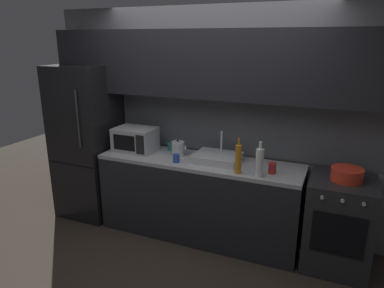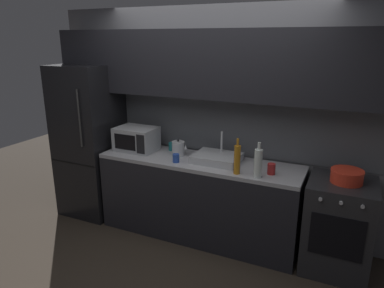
{
  "view_description": "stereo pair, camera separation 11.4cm",
  "coord_description": "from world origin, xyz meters",
  "px_view_note": "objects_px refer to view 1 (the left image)",
  "views": [
    {
      "loc": [
        1.34,
        -2.43,
        2.16
      ],
      "look_at": [
        -0.08,
        0.9,
        1.07
      ],
      "focal_mm": 32.95,
      "sensor_mm": 36.0,
      "label": 1
    },
    {
      "loc": [
        1.44,
        -2.38,
        2.16
      ],
      "look_at": [
        -0.08,
        0.9,
        1.07
      ],
      "focal_mm": 32.95,
      "sensor_mm": 36.0,
      "label": 2
    }
  ],
  "objects_px": {
    "mug_blue": "(176,158)",
    "mug_teal": "(171,147)",
    "refrigerator": "(88,142)",
    "wine_bottle_clear": "(260,162)",
    "cooking_pot": "(347,174)",
    "kettle": "(178,149)",
    "oven_range": "(338,224)",
    "wine_bottle_amber": "(238,159)",
    "mug_red": "(272,168)",
    "microwave": "(135,139)"
  },
  "relations": [
    {
      "from": "mug_blue",
      "to": "mug_teal",
      "type": "height_order",
      "value": "mug_teal"
    },
    {
      "from": "refrigerator",
      "to": "wine_bottle_clear",
      "type": "height_order",
      "value": "refrigerator"
    },
    {
      "from": "mug_teal",
      "to": "cooking_pot",
      "type": "xyz_separation_m",
      "value": [
        1.89,
        -0.18,
        0.01
      ]
    },
    {
      "from": "mug_teal",
      "to": "cooking_pot",
      "type": "bearing_deg",
      "value": -5.39
    },
    {
      "from": "mug_blue",
      "to": "cooking_pot",
      "type": "distance_m",
      "value": 1.66
    },
    {
      "from": "kettle",
      "to": "mug_blue",
      "type": "relative_size",
      "value": 2.07
    },
    {
      "from": "oven_range",
      "to": "mug_blue",
      "type": "distance_m",
      "value": 1.72
    },
    {
      "from": "refrigerator",
      "to": "wine_bottle_amber",
      "type": "xyz_separation_m",
      "value": [
        1.98,
        -0.21,
        0.12
      ]
    },
    {
      "from": "oven_range",
      "to": "mug_red",
      "type": "height_order",
      "value": "mug_red"
    },
    {
      "from": "microwave",
      "to": "mug_teal",
      "type": "relative_size",
      "value": 4.89
    },
    {
      "from": "microwave",
      "to": "wine_bottle_clear",
      "type": "height_order",
      "value": "wine_bottle_clear"
    },
    {
      "from": "mug_blue",
      "to": "mug_red",
      "type": "bearing_deg",
      "value": 4.73
    },
    {
      "from": "wine_bottle_amber",
      "to": "cooking_pot",
      "type": "height_order",
      "value": "wine_bottle_amber"
    },
    {
      "from": "refrigerator",
      "to": "wine_bottle_clear",
      "type": "relative_size",
      "value": 5.45
    },
    {
      "from": "mug_blue",
      "to": "wine_bottle_clear",
      "type": "bearing_deg",
      "value": -3.01
    },
    {
      "from": "mug_teal",
      "to": "cooking_pot",
      "type": "distance_m",
      "value": 1.9
    },
    {
      "from": "oven_range",
      "to": "mug_red",
      "type": "xyz_separation_m",
      "value": [
        -0.65,
        -0.09,
        0.5
      ]
    },
    {
      "from": "wine_bottle_clear",
      "to": "refrigerator",
      "type": "bearing_deg",
      "value": 174.36
    },
    {
      "from": "refrigerator",
      "to": "mug_blue",
      "type": "height_order",
      "value": "refrigerator"
    },
    {
      "from": "microwave",
      "to": "mug_blue",
      "type": "relative_size",
      "value": 5.1
    },
    {
      "from": "oven_range",
      "to": "mug_red",
      "type": "distance_m",
      "value": 0.82
    },
    {
      "from": "kettle",
      "to": "mug_red",
      "type": "distance_m",
      "value": 1.08
    },
    {
      "from": "wine_bottle_amber",
      "to": "mug_red",
      "type": "distance_m",
      "value": 0.34
    },
    {
      "from": "kettle",
      "to": "wine_bottle_amber",
      "type": "distance_m",
      "value": 0.81
    },
    {
      "from": "kettle",
      "to": "cooking_pot",
      "type": "relative_size",
      "value": 0.65
    },
    {
      "from": "mug_blue",
      "to": "refrigerator",
      "type": "bearing_deg",
      "value": 172.57
    },
    {
      "from": "mug_blue",
      "to": "cooking_pot",
      "type": "relative_size",
      "value": 0.31
    },
    {
      "from": "wine_bottle_clear",
      "to": "mug_blue",
      "type": "bearing_deg",
      "value": 176.99
    },
    {
      "from": "refrigerator",
      "to": "oven_range",
      "type": "bearing_deg",
      "value": -0.02
    },
    {
      "from": "refrigerator",
      "to": "mug_teal",
      "type": "bearing_deg",
      "value": 9.57
    },
    {
      "from": "mug_blue",
      "to": "mug_teal",
      "type": "relative_size",
      "value": 0.96
    },
    {
      "from": "microwave",
      "to": "cooking_pot",
      "type": "height_order",
      "value": "microwave"
    },
    {
      "from": "microwave",
      "to": "mug_teal",
      "type": "xyz_separation_m",
      "value": [
        0.38,
        0.16,
        -0.09
      ]
    },
    {
      "from": "mug_blue",
      "to": "mug_teal",
      "type": "bearing_deg",
      "value": 124.12
    },
    {
      "from": "oven_range",
      "to": "microwave",
      "type": "distance_m",
      "value": 2.33
    },
    {
      "from": "oven_range",
      "to": "wine_bottle_clear",
      "type": "xyz_separation_m",
      "value": [
        -0.75,
        -0.21,
        0.59
      ]
    },
    {
      "from": "oven_range",
      "to": "microwave",
      "type": "bearing_deg",
      "value": 179.5
    },
    {
      "from": "kettle",
      "to": "mug_red",
      "type": "relative_size",
      "value": 1.75
    },
    {
      "from": "mug_red",
      "to": "wine_bottle_clear",
      "type": "bearing_deg",
      "value": -127.67
    },
    {
      "from": "microwave",
      "to": "kettle",
      "type": "relative_size",
      "value": 2.46
    },
    {
      "from": "microwave",
      "to": "wine_bottle_clear",
      "type": "bearing_deg",
      "value": -8.84
    },
    {
      "from": "oven_range",
      "to": "mug_red",
      "type": "relative_size",
      "value": 8.43
    },
    {
      "from": "wine_bottle_clear",
      "to": "mug_teal",
      "type": "height_order",
      "value": "wine_bottle_clear"
    },
    {
      "from": "mug_red",
      "to": "cooking_pot",
      "type": "relative_size",
      "value": 0.37
    },
    {
      "from": "wine_bottle_clear",
      "to": "mug_red",
      "type": "height_order",
      "value": "wine_bottle_clear"
    },
    {
      "from": "oven_range",
      "to": "refrigerator",
      "type": "bearing_deg",
      "value": 179.98
    },
    {
      "from": "oven_range",
      "to": "mug_blue",
      "type": "bearing_deg",
      "value": -174.15
    },
    {
      "from": "refrigerator",
      "to": "microwave",
      "type": "xyz_separation_m",
      "value": [
        0.68,
        0.02,
        0.1
      ]
    },
    {
      "from": "cooking_pot",
      "to": "wine_bottle_amber",
      "type": "bearing_deg",
      "value": -167.51
    },
    {
      "from": "wine_bottle_clear",
      "to": "mug_teal",
      "type": "distance_m",
      "value": 1.2
    }
  ]
}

